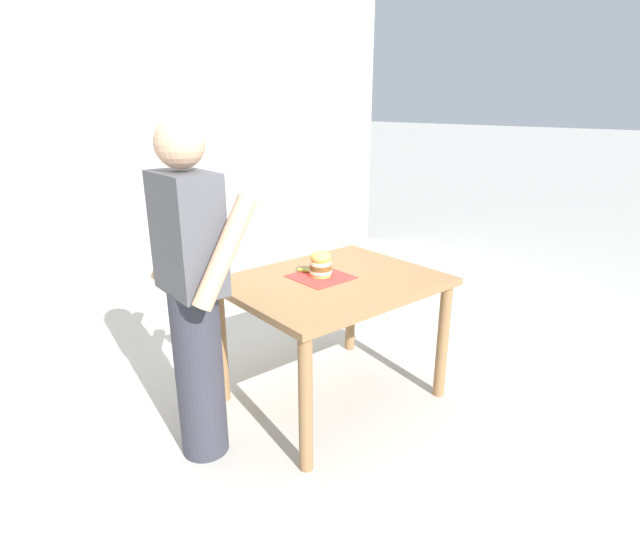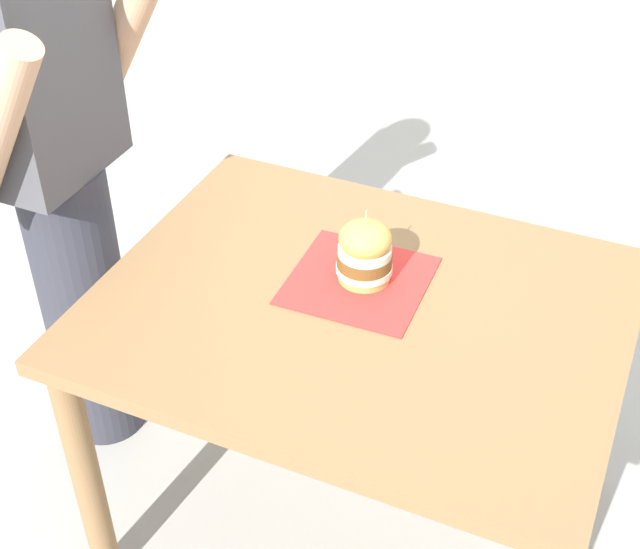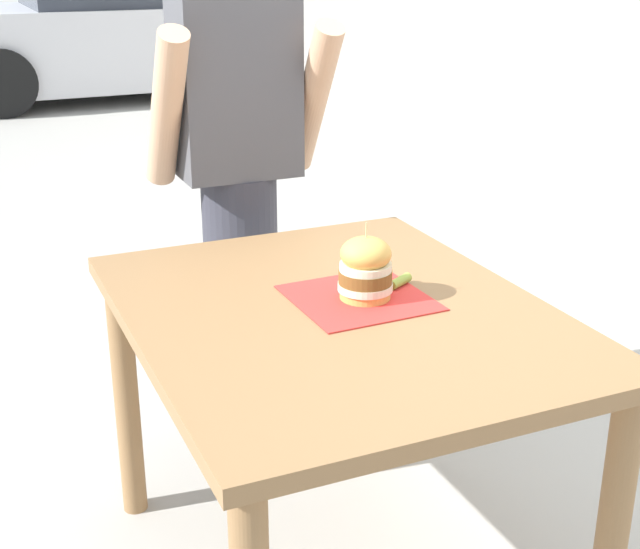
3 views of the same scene
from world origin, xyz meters
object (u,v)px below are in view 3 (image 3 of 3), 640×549
object	(u,v)px
sandwich	(366,268)
diner_across_table	(239,179)
pickle_spear	(400,281)
parked_car_mid_block	(122,26)
patio_table	(337,353)

from	to	relation	value
sandwich	diner_across_table	size ratio (longest dim) A/B	0.11
sandwich	pickle_spear	size ratio (longest dim) A/B	2.51
pickle_spear	parked_car_mid_block	xyz separation A→B (m)	(0.99, 7.94, -0.08)
sandwich	parked_car_mid_block	size ratio (longest dim) A/B	0.04
diner_across_table	pickle_spear	bearing A→B (deg)	-79.26
sandwich	diner_across_table	distance (m)	0.82
pickle_spear	parked_car_mid_block	world-z (taller)	parked_car_mid_block
patio_table	pickle_spear	world-z (taller)	pickle_spear
parked_car_mid_block	pickle_spear	bearing A→B (deg)	-97.11
pickle_spear	patio_table	bearing A→B (deg)	-163.31
parked_car_mid_block	diner_across_table	bearing A→B (deg)	-99.04
sandwich	diner_across_table	xyz separation A→B (m)	(-0.04, 0.82, 0.02)
patio_table	parked_car_mid_block	world-z (taller)	parked_car_mid_block
sandwich	pickle_spear	xyz separation A→B (m)	(0.11, 0.03, -0.06)
sandwich	pickle_spear	bearing A→B (deg)	16.80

